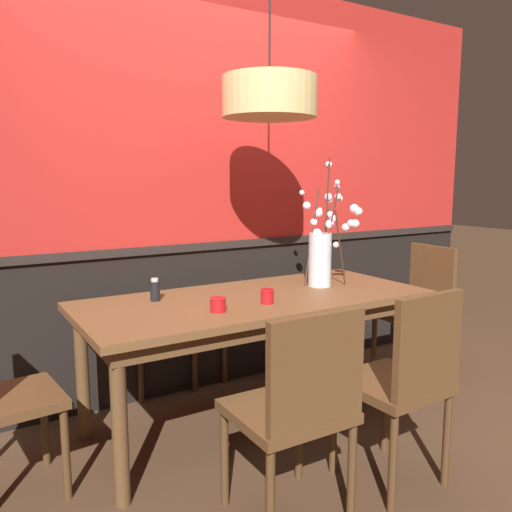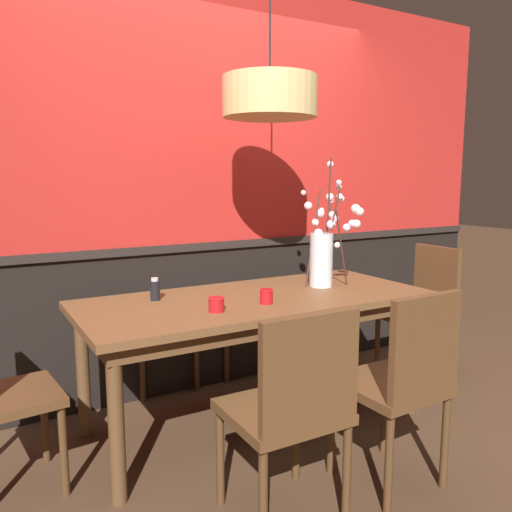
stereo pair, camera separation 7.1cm
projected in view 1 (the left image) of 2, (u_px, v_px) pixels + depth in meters
The scene contains 13 objects.
ground_plane at pixel (256, 423), 3.00m from camera, with size 24.00×24.00×0.00m, color #4C3321.
back_wall at pixel (201, 190), 3.39m from camera, with size 4.96×0.14×2.69m.
dining_table at pixel (256, 310), 2.90m from camera, with size 1.97×0.86×0.76m.
chair_far_side_left at pixel (154, 311), 3.50m from camera, with size 0.44×0.41×0.93m.
chair_near_side_right at pixel (404, 377), 2.31m from camera, with size 0.44×0.45×0.93m.
chair_head_east_end at pixel (419, 305), 3.65m from camera, with size 0.43×0.41×0.94m.
chair_far_side_right at pixel (234, 296), 3.83m from camera, with size 0.48×0.46×0.98m.
chair_near_side_left at pixel (298, 404), 2.06m from camera, with size 0.46×0.44×0.92m.
vase_with_blossoms at pixel (323, 251), 3.14m from camera, with size 0.26×0.35×0.78m.
candle_holder_nearer_center at pixel (218, 305), 2.55m from camera, with size 0.08×0.08×0.07m.
candle_holder_nearer_edge at pixel (267, 296), 2.72m from camera, with size 0.08×0.08×0.08m.
condiment_bottle at pixel (155, 290), 2.77m from camera, with size 0.05×0.05×0.12m.
pendant_lamp at pixel (269, 97), 2.81m from camera, with size 0.52×0.52×0.95m.
Camera 1 is at (-1.47, -2.41, 1.41)m, focal length 36.07 mm.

